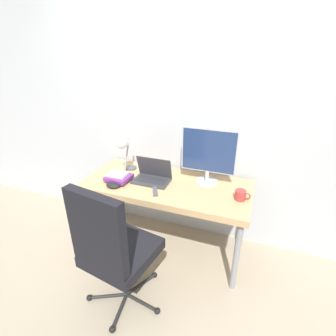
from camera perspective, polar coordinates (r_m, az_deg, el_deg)
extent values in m
plane|color=tan|center=(2.69, -3.02, -21.28)|extent=(12.00, 12.00, 0.00)
cube|color=silver|center=(2.65, 2.92, 11.05)|extent=(8.00, 0.05, 2.60)
cube|color=tan|center=(2.49, -0.26, -3.96)|extent=(1.57, 0.70, 0.06)
cylinder|color=gray|center=(2.79, -16.75, -10.86)|extent=(0.05, 0.05, 0.70)
cylinder|color=gray|center=(2.37, 14.63, -18.24)|extent=(0.05, 0.05, 0.70)
cylinder|color=gray|center=(3.19, -10.71, -5.26)|extent=(0.05, 0.05, 0.70)
cylinder|color=gray|center=(2.82, 16.07, -10.34)|extent=(0.05, 0.05, 0.70)
cube|color=#38383D|center=(2.50, -3.65, -2.84)|extent=(0.35, 0.21, 0.02)
cube|color=#2D2D33|center=(2.50, -3.66, -2.64)|extent=(0.29, 0.13, 0.00)
cube|color=#38383D|center=(2.52, -3.01, 0.20)|extent=(0.35, 0.06, 0.21)
cube|color=navy|center=(2.51, -3.02, 0.17)|extent=(0.31, 0.05, 0.18)
cylinder|color=#B7B7BC|center=(2.52, 8.39, -2.96)|extent=(0.22, 0.22, 0.01)
cylinder|color=#B7B7BC|center=(2.49, 8.48, -1.69)|extent=(0.04, 0.04, 0.11)
cube|color=#B7B7BC|center=(2.39, 8.88, 3.73)|extent=(0.50, 0.02, 0.41)
cube|color=navy|center=(2.38, 8.82, 3.63)|extent=(0.48, 0.00, 0.39)
cylinder|color=#4C4C51|center=(2.79, -8.02, 0.02)|extent=(0.11, 0.11, 0.02)
cylinder|color=#99999E|center=(2.66, -8.99, 2.69)|extent=(0.02, 0.17, 0.33)
sphere|color=white|center=(2.54, -10.06, 5.46)|extent=(0.12, 0.12, 0.12)
sphere|color=black|center=(2.38, -2.35, -28.67)|extent=(0.05, 0.05, 0.05)
cylinder|color=black|center=(2.44, -5.81, -27.10)|extent=(0.31, 0.08, 0.03)
sphere|color=black|center=(2.61, -2.96, -22.22)|extent=(0.05, 0.05, 0.05)
cylinder|color=black|center=(2.55, -5.88, -23.87)|extent=(0.17, 0.29, 0.03)
sphere|color=black|center=(2.70, -10.95, -20.71)|extent=(0.05, 0.05, 0.05)
cylinder|color=black|center=(2.60, -10.04, -23.03)|extent=(0.24, 0.24, 0.03)
sphere|color=black|center=(2.54, -16.74, -25.43)|extent=(0.05, 0.05, 0.05)
cylinder|color=black|center=(2.52, -12.92, -25.53)|extent=(0.29, 0.16, 0.03)
sphere|color=black|center=(2.34, -12.05, -31.13)|extent=(0.05, 0.05, 0.05)
cylinder|color=black|center=(2.41, -10.44, -28.24)|extent=(0.07, 0.31, 0.03)
cylinder|color=#2D2D33|center=(2.33, -9.43, -22.00)|extent=(0.04, 0.04, 0.40)
cube|color=black|center=(2.16, -9.91, -17.56)|extent=(0.55, 0.58, 0.09)
cube|color=black|center=(1.82, -15.20, -13.53)|extent=(0.45, 0.14, 0.59)
cube|color=#286B47|center=(2.58, -10.79, -2.31)|extent=(0.24, 0.18, 0.02)
cube|color=#753384|center=(2.54, -10.67, -2.02)|extent=(0.23, 0.21, 0.03)
cube|color=silver|center=(2.54, -11.01, -1.36)|extent=(0.18, 0.13, 0.02)
cube|color=#4C4C51|center=(2.33, -2.82, -5.13)|extent=(0.10, 0.14, 0.02)
cylinder|color=#B23833|center=(2.29, 15.46, -5.69)|extent=(0.09, 0.09, 0.09)
torus|color=#B23833|center=(2.29, 16.84, -5.90)|extent=(0.06, 0.01, 0.06)
ellipsoid|color=black|center=(2.46, -11.82, -3.65)|extent=(0.13, 0.11, 0.04)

